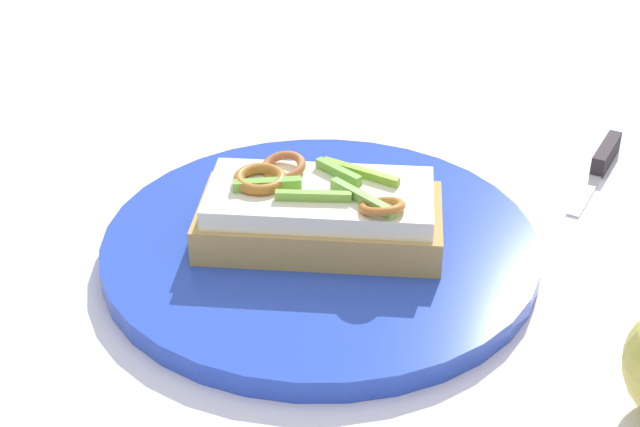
% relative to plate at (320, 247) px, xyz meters
% --- Properties ---
extents(ground_plane, '(2.00, 2.00, 0.00)m').
position_rel_plate_xyz_m(ground_plane, '(0.00, 0.00, -0.01)').
color(ground_plane, silver).
rests_on(ground_plane, ground).
extents(plate, '(0.31, 0.31, 0.02)m').
position_rel_plate_xyz_m(plate, '(0.00, 0.00, 0.00)').
color(plate, blue).
rests_on(plate, ground_plane).
extents(sandwich, '(0.19, 0.14, 0.05)m').
position_rel_plate_xyz_m(sandwich, '(0.00, -0.00, 0.03)').
color(sandwich, tan).
rests_on(sandwich, plate).
extents(knife, '(0.10, 0.10, 0.02)m').
position_rel_plate_xyz_m(knife, '(-0.26, -0.06, -0.00)').
color(knife, silver).
rests_on(knife, ground_plane).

